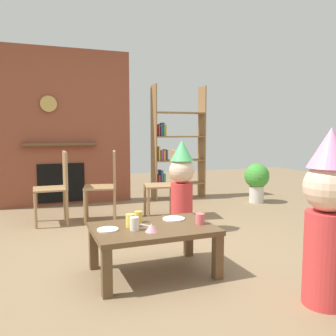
{
  "coord_description": "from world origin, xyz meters",
  "views": [
    {
      "loc": [
        -1.22,
        -3.16,
        1.16
      ],
      "look_at": [
        0.15,
        0.4,
        0.76
      ],
      "focal_mm": 38.03,
      "sensor_mm": 36.0,
      "label": 1
    }
  ],
  "objects_px": {
    "bookshelf": "(174,147)",
    "potted_plant_tall": "(257,179)",
    "dining_chair_right": "(167,180)",
    "paper_cup_near_right": "(134,224)",
    "dining_chair_left": "(58,183)",
    "paper_plate_front": "(108,230)",
    "child_in_pink": "(182,184)",
    "coffee_table": "(153,234)",
    "birthday_cake_slice": "(151,228)",
    "paper_cup_near_left": "(130,221)",
    "dining_chair_middle": "(107,181)",
    "paper_cup_center": "(200,219)",
    "paper_plate_rear": "(174,219)",
    "paper_cup_far_left": "(139,217)",
    "child_with_cone_hat": "(328,213)"
  },
  "relations": [
    {
      "from": "paper_plate_front",
      "to": "dining_chair_left",
      "type": "distance_m",
      "value": 1.92
    },
    {
      "from": "paper_cup_far_left",
      "to": "paper_cup_center",
      "type": "bearing_deg",
      "value": -26.6
    },
    {
      "from": "dining_chair_middle",
      "to": "potted_plant_tall",
      "type": "height_order",
      "value": "dining_chair_middle"
    },
    {
      "from": "dining_chair_left",
      "to": "potted_plant_tall",
      "type": "relative_size",
      "value": 1.43
    },
    {
      "from": "bookshelf",
      "to": "paper_cup_near_left",
      "type": "height_order",
      "value": "bookshelf"
    },
    {
      "from": "paper_plate_rear",
      "to": "dining_chair_right",
      "type": "bearing_deg",
      "value": 71.11
    },
    {
      "from": "coffee_table",
      "to": "potted_plant_tall",
      "type": "height_order",
      "value": "potted_plant_tall"
    },
    {
      "from": "paper_cup_far_left",
      "to": "dining_chair_left",
      "type": "xyz_separation_m",
      "value": [
        -0.53,
        1.76,
        0.07
      ]
    },
    {
      "from": "coffee_table",
      "to": "child_in_pink",
      "type": "relative_size",
      "value": 0.92
    },
    {
      "from": "dining_chair_right",
      "to": "paper_cup_near_right",
      "type": "bearing_deg",
      "value": 71.98
    },
    {
      "from": "birthday_cake_slice",
      "to": "potted_plant_tall",
      "type": "distance_m",
      "value": 3.38
    },
    {
      "from": "paper_plate_rear",
      "to": "bookshelf",
      "type": "bearing_deg",
      "value": 67.76
    },
    {
      "from": "paper_cup_near_left",
      "to": "dining_chair_right",
      "type": "relative_size",
      "value": 0.11
    },
    {
      "from": "bookshelf",
      "to": "child_with_cone_hat",
      "type": "bearing_deg",
      "value": -96.99
    },
    {
      "from": "paper_cup_near_right",
      "to": "dining_chair_left",
      "type": "height_order",
      "value": "dining_chair_left"
    },
    {
      "from": "coffee_table",
      "to": "birthday_cake_slice",
      "type": "xyz_separation_m",
      "value": [
        -0.06,
        -0.14,
        0.09
      ]
    },
    {
      "from": "paper_plate_front",
      "to": "paper_cup_near_right",
      "type": "bearing_deg",
      "value": -20.28
    },
    {
      "from": "paper_cup_near_left",
      "to": "potted_plant_tall",
      "type": "bearing_deg",
      "value": 37.85
    },
    {
      "from": "child_in_pink",
      "to": "paper_cup_near_right",
      "type": "bearing_deg",
      "value": -4.69
    },
    {
      "from": "paper_cup_near_right",
      "to": "child_in_pink",
      "type": "distance_m",
      "value": 1.39
    },
    {
      "from": "paper_plate_rear",
      "to": "dining_chair_left",
      "type": "height_order",
      "value": "dining_chair_left"
    },
    {
      "from": "coffee_table",
      "to": "potted_plant_tall",
      "type": "distance_m",
      "value": 3.24
    },
    {
      "from": "child_with_cone_hat",
      "to": "dining_chair_middle",
      "type": "height_order",
      "value": "child_with_cone_hat"
    },
    {
      "from": "paper_cup_near_left",
      "to": "paper_plate_front",
      "type": "distance_m",
      "value": 0.2
    },
    {
      "from": "paper_plate_rear",
      "to": "birthday_cake_slice",
      "type": "height_order",
      "value": "birthday_cake_slice"
    },
    {
      "from": "bookshelf",
      "to": "potted_plant_tall",
      "type": "xyz_separation_m",
      "value": [
        1.1,
        -0.8,
        -0.49
      ]
    },
    {
      "from": "paper_cup_near_right",
      "to": "bookshelf",
      "type": "bearing_deg",
      "value": 62.55
    },
    {
      "from": "child_in_pink",
      "to": "dining_chair_left",
      "type": "relative_size",
      "value": 1.17
    },
    {
      "from": "paper_cup_near_left",
      "to": "paper_cup_far_left",
      "type": "relative_size",
      "value": 1.1
    },
    {
      "from": "birthday_cake_slice",
      "to": "dining_chair_left",
      "type": "height_order",
      "value": "dining_chair_left"
    },
    {
      "from": "paper_plate_front",
      "to": "potted_plant_tall",
      "type": "relative_size",
      "value": 0.26
    },
    {
      "from": "child_in_pink",
      "to": "dining_chair_middle",
      "type": "bearing_deg",
      "value": -104.31
    },
    {
      "from": "paper_cup_near_right",
      "to": "paper_cup_center",
      "type": "relative_size",
      "value": 1.2
    },
    {
      "from": "paper_plate_rear",
      "to": "child_with_cone_hat",
      "type": "distance_m",
      "value": 1.26
    },
    {
      "from": "dining_chair_left",
      "to": "dining_chair_middle",
      "type": "height_order",
      "value": "same"
    },
    {
      "from": "paper_cup_near_left",
      "to": "dining_chair_middle",
      "type": "relative_size",
      "value": 0.11
    },
    {
      "from": "paper_cup_near_right",
      "to": "birthday_cake_slice",
      "type": "height_order",
      "value": "paper_cup_near_right"
    },
    {
      "from": "bookshelf",
      "to": "child_in_pink",
      "type": "relative_size",
      "value": 1.81
    },
    {
      "from": "paper_cup_center",
      "to": "birthday_cake_slice",
      "type": "xyz_separation_m",
      "value": [
        -0.45,
        -0.07,
        -0.01
      ]
    },
    {
      "from": "paper_cup_near_left",
      "to": "birthday_cake_slice",
      "type": "height_order",
      "value": "paper_cup_near_left"
    },
    {
      "from": "paper_plate_front",
      "to": "birthday_cake_slice",
      "type": "bearing_deg",
      "value": -27.21
    },
    {
      "from": "dining_chair_middle",
      "to": "paper_cup_center",
      "type": "bearing_deg",
      "value": 113.79
    },
    {
      "from": "child_with_cone_hat",
      "to": "potted_plant_tall",
      "type": "distance_m",
      "value": 3.4
    },
    {
      "from": "dining_chair_left",
      "to": "paper_plate_front",
      "type": "bearing_deg",
      "value": 97.42
    },
    {
      "from": "birthday_cake_slice",
      "to": "potted_plant_tall",
      "type": "xyz_separation_m",
      "value": [
        2.53,
        2.24,
        -0.05
      ]
    },
    {
      "from": "paper_cup_center",
      "to": "paper_cup_far_left",
      "type": "distance_m",
      "value": 0.52
    },
    {
      "from": "paper_cup_far_left",
      "to": "paper_plate_front",
      "type": "height_order",
      "value": "paper_cup_far_left"
    },
    {
      "from": "paper_cup_near_right",
      "to": "dining_chair_right",
      "type": "relative_size",
      "value": 0.11
    },
    {
      "from": "birthday_cake_slice",
      "to": "child_with_cone_hat",
      "type": "xyz_separation_m",
      "value": [
        0.96,
        -0.76,
        0.2
      ]
    },
    {
      "from": "birthday_cake_slice",
      "to": "dining_chair_left",
      "type": "distance_m",
      "value": 2.13
    }
  ]
}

